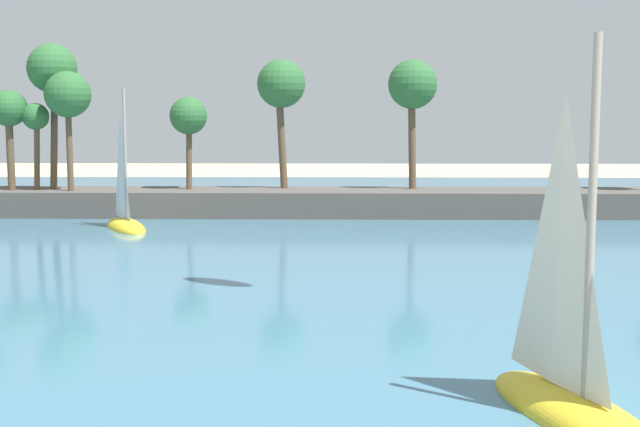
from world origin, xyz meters
The scene contains 4 objects.
sea centered at (0.00, 52.90, 0.03)m, with size 220.00×85.89×0.06m, color teal.
palm_headland centered at (-3.05, 55.87, 2.94)m, with size 96.72×6.04×12.50m.
sailboat_near_shore centered at (-10.76, 47.96, 0.88)m, with size 4.59×6.40×9.07m.
sailboat_toward_headland centered at (7.27, 16.45, 0.85)m, with size 3.68×6.30×8.75m.
Camera 1 is at (2.23, -0.66, 6.38)m, focal length 45.67 mm.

